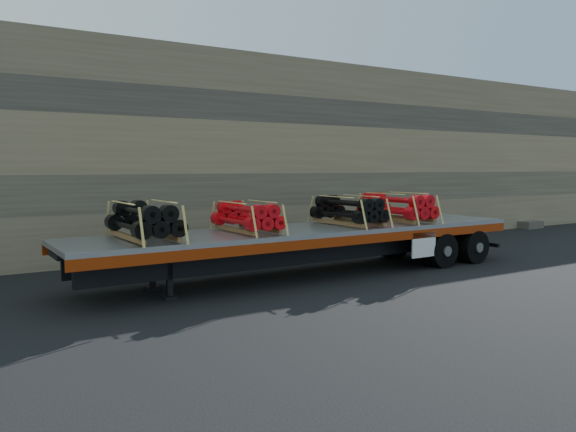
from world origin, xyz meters
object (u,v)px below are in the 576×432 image
bundle_front (144,221)px  bundle_rear (397,208)px  trailer (311,252)px  bundle_midrear (348,211)px  bundle_midfront (247,218)px

bundle_front → bundle_rear: (7.96, 0.13, 0.00)m
trailer → bundle_front: 4.85m
trailer → bundle_front: (-4.73, -0.08, 1.09)m
bundle_rear → bundle_front: bearing=180.0°
bundle_front → bundle_midrear: bearing=-0.0°
bundle_front → trailer: bearing=-0.0°
bundle_front → bundle_midfront: (2.71, 0.04, -0.04)m
bundle_front → bundle_midrear: bundle_front is taller
trailer → bundle_midrear: size_ratio=5.95×
trailer → bundle_midfront: 2.27m
bundle_front → bundle_midfront: 2.71m
bundle_rear → trailer: bearing=-180.0°
trailer → bundle_midrear: (1.33, 0.02, 1.08)m
bundle_front → bundle_midrear: size_ratio=1.04×
bundle_midfront → bundle_midrear: size_ratio=0.94×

